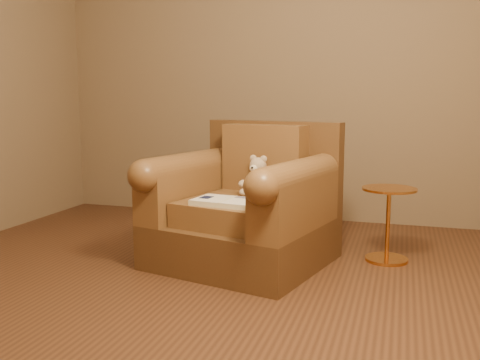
# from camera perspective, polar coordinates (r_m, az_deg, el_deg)

# --- Properties ---
(floor) EXTENTS (4.00, 4.00, 0.00)m
(floor) POSITION_cam_1_polar(r_m,az_deg,el_deg) (3.03, -5.07, -11.81)
(floor) COLOR #502E1B
(floor) RESTS_ON ground
(armchair) EXTENTS (1.20, 1.16, 0.90)m
(armchair) POSITION_cam_1_polar(r_m,az_deg,el_deg) (3.47, 0.62, -3.09)
(armchair) COLOR #53351B
(armchair) RESTS_ON floor
(teddy_bear) EXTENTS (0.19, 0.22, 0.27)m
(teddy_bear) POSITION_cam_1_polar(r_m,az_deg,el_deg) (3.50, 1.73, 0.02)
(teddy_bear) COLOR tan
(teddy_bear) RESTS_ON armchair
(guidebook) EXTENTS (0.44, 0.30, 0.03)m
(guidebook) POSITION_cam_1_polar(r_m,az_deg,el_deg) (3.19, -1.28, -2.35)
(guidebook) COLOR beige
(guidebook) RESTS_ON armchair
(side_table) EXTENTS (0.35, 0.35, 0.49)m
(side_table) POSITION_cam_1_polar(r_m,az_deg,el_deg) (3.62, 15.51, -4.32)
(side_table) COLOR orange
(side_table) RESTS_ON floor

